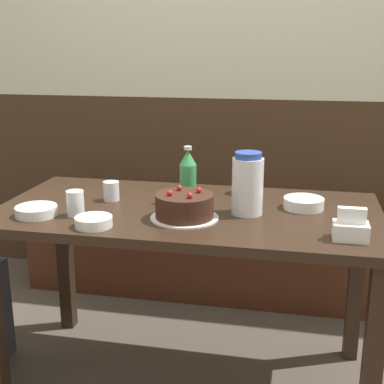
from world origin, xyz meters
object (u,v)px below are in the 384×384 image
at_px(birthday_cake, 184,207).
at_px(napkin_holder, 351,228).
at_px(glass_shot_small, 75,203).
at_px(glass_tumbler_short, 111,191).
at_px(bowl_side_dish, 304,203).
at_px(glass_water_tall, 247,182).
at_px(soju_bottle, 188,176).
at_px(bowl_soup_white, 94,222).
at_px(bowl_rice_small, 36,211).
at_px(bench_seat, 220,252).
at_px(water_pitcher, 248,184).

xyz_separation_m(birthday_cake, napkin_holder, (0.56, -0.10, -0.01)).
bearing_deg(glass_shot_small, glass_tumbler_short, 74.51).
xyz_separation_m(napkin_holder, bowl_side_dish, (-0.15, 0.31, -0.02)).
bearing_deg(glass_water_tall, soju_bottle, -139.63).
xyz_separation_m(bowl_soup_white, glass_tumbler_short, (-0.05, 0.31, 0.02)).
bearing_deg(bowl_side_dish, bowl_rice_small, -163.21).
height_order(bowl_side_dish, glass_water_tall, glass_water_tall).
bearing_deg(bowl_side_dish, bench_seat, 119.68).
distance_m(bowl_rice_small, glass_water_tall, 0.84).
bearing_deg(bowl_side_dish, glass_tumbler_short, -176.70).
xyz_separation_m(soju_bottle, glass_tumbler_short, (-0.30, -0.04, -0.07)).
xyz_separation_m(bench_seat, bowl_rice_small, (-0.51, -1.03, 0.52)).
height_order(bowl_soup_white, glass_shot_small, glass_shot_small).
bearing_deg(water_pitcher, bench_seat, 104.75).
bearing_deg(napkin_holder, glass_water_tall, 128.26).
xyz_separation_m(water_pitcher, glass_tumbler_short, (-0.54, 0.06, -0.07)).
height_order(birthday_cake, bowl_side_dish, birthday_cake).
height_order(birthday_cake, glass_tumbler_short, birthday_cake).
xyz_separation_m(napkin_holder, glass_tumbler_short, (-0.89, 0.26, -0.00)).
bearing_deg(glass_shot_small, napkin_holder, -3.16).
relative_size(soju_bottle, glass_tumbler_short, 2.93).
distance_m(napkin_holder, bowl_rice_small, 1.08).
relative_size(soju_bottle, glass_water_tall, 2.28).
bearing_deg(glass_water_tall, bowl_soup_white, -131.38).
relative_size(water_pitcher, napkin_holder, 2.06).
xyz_separation_m(glass_tumbler_short, glass_shot_small, (-0.06, -0.21, 0.01)).
bearing_deg(bowl_side_dish, birthday_cake, -153.37).
bearing_deg(glass_shot_small, bench_seat, 69.44).
distance_m(water_pitcher, glass_shot_small, 0.62).
bearing_deg(bench_seat, water_pitcher, -75.25).
height_order(water_pitcher, bowl_side_dish, water_pitcher).
bearing_deg(bowl_rice_small, napkin_holder, -1.18).
bearing_deg(soju_bottle, bowl_side_dish, 0.94).
relative_size(water_pitcher, soju_bottle, 1.03).
bearing_deg(bowl_rice_small, bowl_soup_white, -15.77).
relative_size(birthday_cake, glass_shot_small, 2.63).
height_order(napkin_holder, glass_water_tall, napkin_holder).
distance_m(water_pitcher, glass_tumbler_short, 0.55).
relative_size(water_pitcher, bowl_soup_white, 1.78).
bearing_deg(water_pitcher, bowl_rice_small, -166.31).
bearing_deg(bowl_soup_white, water_pitcher, 26.88).
height_order(bowl_soup_white, glass_tumbler_short, glass_tumbler_short).
height_order(bowl_side_dish, glass_shot_small, glass_shot_small).
bearing_deg(napkin_holder, soju_bottle, 153.09).
bearing_deg(napkin_holder, glass_tumbler_short, 163.53).
distance_m(napkin_holder, glass_tumbler_short, 0.93).
bearing_deg(glass_shot_small, bowl_soup_white, -42.68).
relative_size(water_pitcher, glass_water_tall, 2.34).
bearing_deg(bench_seat, bowl_side_dish, -60.32).
xyz_separation_m(soju_bottle, bowl_rice_small, (-0.50, -0.28, -0.09)).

